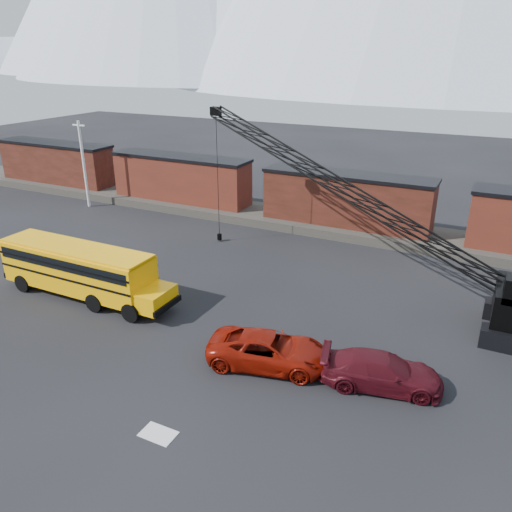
{
  "coord_description": "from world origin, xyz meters",
  "views": [
    {
      "loc": [
        10.73,
        -16.0,
        13.86
      ],
      "look_at": [
        -0.95,
        7.49,
        3.0
      ],
      "focal_mm": 35.0,
      "sensor_mm": 36.0,
      "label": 1
    }
  ],
  "objects_px": {
    "crawler_crane": "(344,189)",
    "maroon_suv": "(381,371)",
    "school_bus": "(82,269)",
    "red_pickup": "(269,350)"
  },
  "relations": [
    {
      "from": "crawler_crane",
      "to": "maroon_suv",
      "type": "bearing_deg",
      "value": -62.81
    },
    {
      "from": "school_bus",
      "to": "maroon_suv",
      "type": "xyz_separation_m",
      "value": [
        18.1,
        -0.75,
        -1.02
      ]
    },
    {
      "from": "red_pickup",
      "to": "crawler_crane",
      "type": "xyz_separation_m",
      "value": [
        -0.0,
        10.72,
        5.21
      ]
    },
    {
      "from": "red_pickup",
      "to": "maroon_suv",
      "type": "bearing_deg",
      "value": -95.26
    },
    {
      "from": "school_bus",
      "to": "red_pickup",
      "type": "relative_size",
      "value": 2.02
    },
    {
      "from": "school_bus",
      "to": "crawler_crane",
      "type": "height_order",
      "value": "crawler_crane"
    },
    {
      "from": "red_pickup",
      "to": "crawler_crane",
      "type": "relative_size",
      "value": 0.23
    },
    {
      "from": "red_pickup",
      "to": "crawler_crane",
      "type": "distance_m",
      "value": 11.92
    },
    {
      "from": "school_bus",
      "to": "maroon_suv",
      "type": "relative_size",
      "value": 2.2
    },
    {
      "from": "school_bus",
      "to": "maroon_suv",
      "type": "distance_m",
      "value": 18.14
    }
  ]
}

